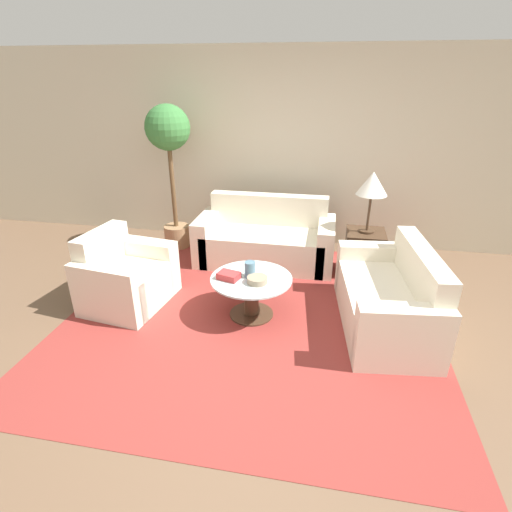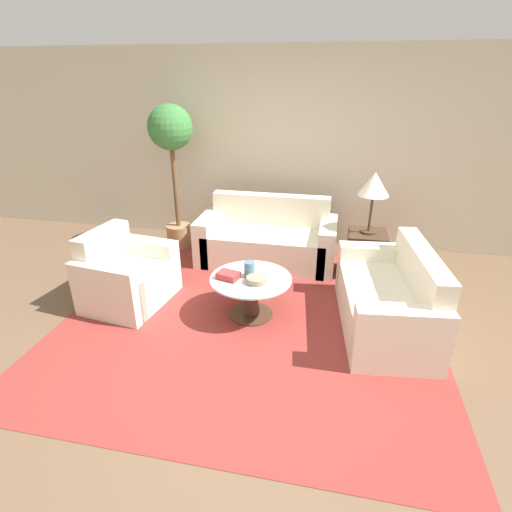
{
  "view_description": "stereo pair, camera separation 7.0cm",
  "coord_description": "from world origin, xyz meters",
  "px_view_note": "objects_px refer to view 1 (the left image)",
  "views": [
    {
      "loc": [
        0.65,
        -2.73,
        2.26
      ],
      "look_at": [
        -0.03,
        0.92,
        0.55
      ],
      "focal_mm": 28.0,
      "sensor_mm": 36.0,
      "label": 1
    },
    {
      "loc": [
        0.72,
        -2.72,
        2.26
      ],
      "look_at": [
        -0.03,
        0.92,
        0.55
      ],
      "focal_mm": 28.0,
      "sensor_mm": 36.0,
      "label": 2
    }
  ],
  "objects_px": {
    "book_stack": "(229,276)",
    "potted_plant": "(169,148)",
    "coffee_table": "(251,291)",
    "table_lamp": "(372,185)",
    "sofa_main": "(266,240)",
    "bowl": "(257,280)",
    "armchair": "(124,278)",
    "loveseat": "(392,300)",
    "vase": "(250,269)"
  },
  "relations": [
    {
      "from": "book_stack",
      "to": "potted_plant",
      "type": "bearing_deg",
      "value": 141.97
    },
    {
      "from": "coffee_table",
      "to": "table_lamp",
      "type": "relative_size",
      "value": 1.13
    },
    {
      "from": "sofa_main",
      "to": "bowl",
      "type": "distance_m",
      "value": 1.44
    },
    {
      "from": "armchair",
      "to": "loveseat",
      "type": "height_order",
      "value": "loveseat"
    },
    {
      "from": "vase",
      "to": "coffee_table",
      "type": "bearing_deg",
      "value": -48.06
    },
    {
      "from": "armchair",
      "to": "loveseat",
      "type": "relative_size",
      "value": 0.63
    },
    {
      "from": "coffee_table",
      "to": "book_stack",
      "type": "distance_m",
      "value": 0.29
    },
    {
      "from": "sofa_main",
      "to": "coffee_table",
      "type": "xyz_separation_m",
      "value": [
        0.07,
        -1.34,
        -0.0
      ]
    },
    {
      "from": "loveseat",
      "to": "bowl",
      "type": "distance_m",
      "value": 1.3
    },
    {
      "from": "table_lamp",
      "to": "book_stack",
      "type": "relative_size",
      "value": 3.02
    },
    {
      "from": "sofa_main",
      "to": "armchair",
      "type": "xyz_separation_m",
      "value": [
        -1.3,
        -1.33,
        0.0
      ]
    },
    {
      "from": "table_lamp",
      "to": "bowl",
      "type": "height_order",
      "value": "table_lamp"
    },
    {
      "from": "sofa_main",
      "to": "coffee_table",
      "type": "height_order",
      "value": "sofa_main"
    },
    {
      "from": "book_stack",
      "to": "coffee_table",
      "type": "bearing_deg",
      "value": 31.89
    },
    {
      "from": "armchair",
      "to": "bowl",
      "type": "relative_size",
      "value": 4.93
    },
    {
      "from": "armchair",
      "to": "vase",
      "type": "xyz_separation_m",
      "value": [
        1.36,
        0.01,
        0.23
      ]
    },
    {
      "from": "coffee_table",
      "to": "potted_plant",
      "type": "bearing_deg",
      "value": 131.53
    },
    {
      "from": "book_stack",
      "to": "bowl",
      "type": "bearing_deg",
      "value": 11.06
    },
    {
      "from": "armchair",
      "to": "vase",
      "type": "relative_size",
      "value": 6.07
    },
    {
      "from": "sofa_main",
      "to": "potted_plant",
      "type": "height_order",
      "value": "potted_plant"
    },
    {
      "from": "sofa_main",
      "to": "book_stack",
      "type": "xyz_separation_m",
      "value": [
        -0.14,
        -1.4,
        0.18
      ]
    },
    {
      "from": "potted_plant",
      "to": "book_stack",
      "type": "bearing_deg",
      "value": -54.16
    },
    {
      "from": "potted_plant",
      "to": "sofa_main",
      "type": "bearing_deg",
      "value": -9.72
    },
    {
      "from": "vase",
      "to": "bowl",
      "type": "relative_size",
      "value": 0.81
    },
    {
      "from": "book_stack",
      "to": "sofa_main",
      "type": "bearing_deg",
      "value": 100.42
    },
    {
      "from": "potted_plant",
      "to": "loveseat",
      "type": "bearing_deg",
      "value": -28.58
    },
    {
      "from": "coffee_table",
      "to": "vase",
      "type": "relative_size",
      "value": 5.01
    },
    {
      "from": "sofa_main",
      "to": "vase",
      "type": "relative_size",
      "value": 10.73
    },
    {
      "from": "coffee_table",
      "to": "armchair",
      "type": "bearing_deg",
      "value": 179.51
    },
    {
      "from": "vase",
      "to": "table_lamp",
      "type": "bearing_deg",
      "value": 44.44
    },
    {
      "from": "armchair",
      "to": "bowl",
      "type": "bearing_deg",
      "value": -85.91
    },
    {
      "from": "armchair",
      "to": "table_lamp",
      "type": "bearing_deg",
      "value": -57.48
    },
    {
      "from": "potted_plant",
      "to": "book_stack",
      "type": "height_order",
      "value": "potted_plant"
    },
    {
      "from": "loveseat",
      "to": "table_lamp",
      "type": "bearing_deg",
      "value": -176.35
    },
    {
      "from": "vase",
      "to": "bowl",
      "type": "bearing_deg",
      "value": -48.49
    },
    {
      "from": "vase",
      "to": "book_stack",
      "type": "height_order",
      "value": "vase"
    },
    {
      "from": "potted_plant",
      "to": "vase",
      "type": "bearing_deg",
      "value": -48.48
    },
    {
      "from": "armchair",
      "to": "loveseat",
      "type": "bearing_deg",
      "value": -80.82
    },
    {
      "from": "potted_plant",
      "to": "vase",
      "type": "xyz_separation_m",
      "value": [
        1.37,
        -1.55,
        -0.87
      ]
    },
    {
      "from": "table_lamp",
      "to": "vase",
      "type": "bearing_deg",
      "value": -135.56
    },
    {
      "from": "sofa_main",
      "to": "potted_plant",
      "type": "bearing_deg",
      "value": 170.28
    },
    {
      "from": "potted_plant",
      "to": "bowl",
      "type": "distance_m",
      "value": 2.39
    },
    {
      "from": "armchair",
      "to": "vase",
      "type": "height_order",
      "value": "armchair"
    },
    {
      "from": "bowl",
      "to": "table_lamp",
      "type": "bearing_deg",
      "value": 49.26
    },
    {
      "from": "loveseat",
      "to": "coffee_table",
      "type": "relative_size",
      "value": 1.91
    },
    {
      "from": "sofa_main",
      "to": "table_lamp",
      "type": "xyz_separation_m",
      "value": [
        1.23,
        -0.17,
        0.83
      ]
    },
    {
      "from": "potted_plant",
      "to": "bowl",
      "type": "bearing_deg",
      "value": -48.48
    },
    {
      "from": "armchair",
      "to": "bowl",
      "type": "height_order",
      "value": "armchair"
    },
    {
      "from": "loveseat",
      "to": "vase",
      "type": "bearing_deg",
      "value": -94.23
    },
    {
      "from": "armchair",
      "to": "coffee_table",
      "type": "distance_m",
      "value": 1.38
    }
  ]
}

